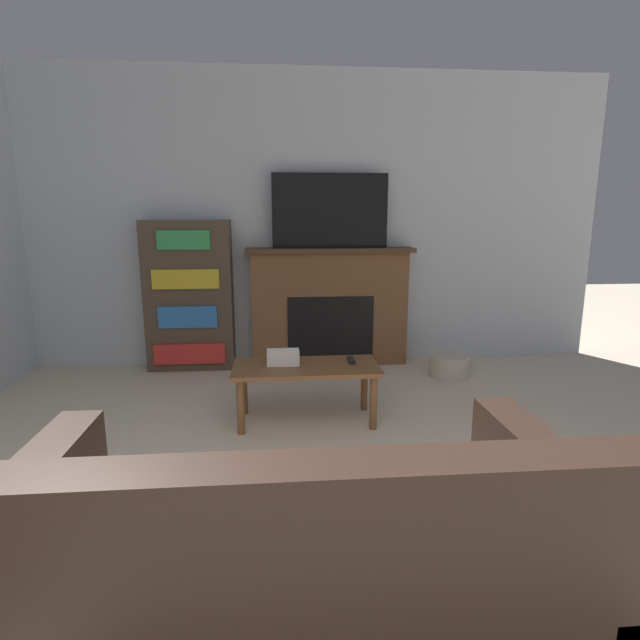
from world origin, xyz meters
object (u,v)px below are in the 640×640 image
at_px(coffee_table, 306,373).
at_px(storage_basket, 450,365).
at_px(fireplace, 330,306).
at_px(tv, 330,211).
at_px(bookshelf, 189,296).
at_px(couch, 300,569).

height_order(coffee_table, storage_basket, coffee_table).
bearing_deg(storage_basket, fireplace, 154.71).
height_order(tv, bookshelf, tv).
relative_size(coffee_table, bookshelf, 0.73).
relative_size(tv, coffee_table, 1.06).
bearing_deg(coffee_table, storage_basket, 33.52).
height_order(tv, couch, tv).
bearing_deg(fireplace, bookshelf, -178.97).
distance_m(coffee_table, storage_basket, 1.62).
xyz_separation_m(bookshelf, storage_basket, (2.32, -0.46, -0.58)).
relative_size(bookshelf, storage_basket, 3.82).
xyz_separation_m(couch, bookshelf, (-0.86, 3.19, 0.40)).
bearing_deg(coffee_table, tv, 77.14).
bearing_deg(coffee_table, bookshelf, 126.33).
distance_m(fireplace, couch, 3.25).
xyz_separation_m(couch, coffee_table, (0.13, 1.84, 0.07)).
bearing_deg(bookshelf, coffee_table, -53.67).
relative_size(couch, bookshelf, 1.35).
height_order(fireplace, bookshelf, bookshelf).
height_order(fireplace, tv, tv).
distance_m(fireplace, bookshelf, 1.30).
xyz_separation_m(tv, coffee_table, (-0.31, -1.35, -1.10)).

